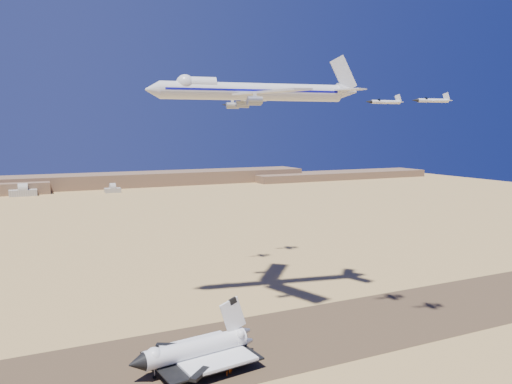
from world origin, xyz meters
name	(u,v)px	position (x,y,z in m)	size (l,w,h in m)	color
ground	(228,350)	(0.00, 0.00, 0.00)	(1200.00, 1200.00, 0.00)	tan
runway	(228,350)	(0.00, 0.00, 0.03)	(600.00, 50.00, 0.06)	brown
ridgeline	(125,182)	(65.32, 527.31, 7.63)	(960.00, 90.00, 18.00)	#7F5E47
hangars	(19,193)	(-64.00, 478.43, 4.83)	(200.50, 29.50, 30.00)	#ACA698
shuttle	(195,351)	(-14.16, -7.20, 5.52)	(41.84, 28.98, 20.55)	white
carrier_747	(247,91)	(24.33, 37.95, 90.63)	(90.22, 68.50, 22.39)	silver
crew_a	(229,371)	(-6.04, -15.81, 1.00)	(0.69, 0.45, 1.88)	orange
crew_b	(227,373)	(-7.23, -16.82, 0.91)	(0.82, 0.47, 1.69)	orange
crew_c	(231,371)	(-5.58, -15.88, 0.97)	(1.07, 0.55, 1.83)	orange
chase_jet_a	(385,102)	(61.71, -3.10, 85.19)	(14.96, 8.30, 3.74)	silver
chase_jet_b	(432,100)	(69.02, -19.16, 85.02)	(14.29, 8.19, 3.61)	silver
chase_jet_c	(235,105)	(41.34, 90.09, 88.12)	(13.87, 7.47, 3.45)	silver
chase_jet_d	(267,98)	(64.43, 99.70, 92.60)	(15.96, 9.04, 4.02)	silver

